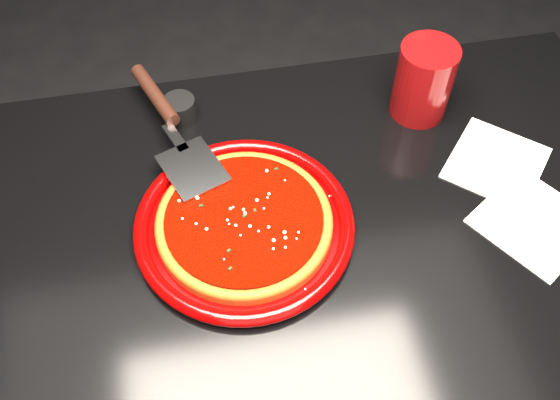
% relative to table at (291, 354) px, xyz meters
% --- Properties ---
extents(table, '(1.20, 0.80, 0.75)m').
position_rel_table_xyz_m(table, '(0.00, 0.00, 0.00)').
color(table, black).
rests_on(table, floor).
extents(plate, '(0.39, 0.39, 0.02)m').
position_rel_table_xyz_m(plate, '(-0.06, 0.06, 0.39)').
color(plate, '#790101').
rests_on(plate, table).
extents(pizza_crust, '(0.31, 0.31, 0.01)m').
position_rel_table_xyz_m(pizza_crust, '(-0.06, 0.06, 0.39)').
color(pizza_crust, brown).
rests_on(pizza_crust, plate).
extents(pizza_crust_rim, '(0.31, 0.31, 0.02)m').
position_rel_table_xyz_m(pizza_crust_rim, '(-0.06, 0.06, 0.40)').
color(pizza_crust_rim, brown).
rests_on(pizza_crust_rim, plate).
extents(pizza_sauce, '(0.28, 0.28, 0.01)m').
position_rel_table_xyz_m(pizza_sauce, '(-0.06, 0.06, 0.40)').
color(pizza_sauce, '#650800').
rests_on(pizza_sauce, plate).
extents(parmesan_dusting, '(0.23, 0.23, 0.01)m').
position_rel_table_xyz_m(parmesan_dusting, '(-0.06, 0.06, 0.41)').
color(parmesan_dusting, beige).
rests_on(parmesan_dusting, plate).
extents(basil_flecks, '(0.21, 0.21, 0.00)m').
position_rel_table_xyz_m(basil_flecks, '(-0.06, 0.06, 0.41)').
color(basil_flecks, black).
rests_on(basil_flecks, plate).
extents(pizza_server, '(0.22, 0.36, 0.03)m').
position_rel_table_xyz_m(pizza_server, '(-0.15, 0.25, 0.42)').
color(pizza_server, silver).
rests_on(pizza_server, plate).
extents(cup, '(0.10, 0.10, 0.13)m').
position_rel_table_xyz_m(cup, '(0.27, 0.25, 0.44)').
color(cup, maroon).
rests_on(cup, table).
extents(napkin_a, '(0.21, 0.21, 0.00)m').
position_rel_table_xyz_m(napkin_a, '(0.37, -0.01, 0.38)').
color(napkin_a, white).
rests_on(napkin_a, table).
extents(napkin_b, '(0.20, 0.21, 0.00)m').
position_rel_table_xyz_m(napkin_b, '(0.36, 0.11, 0.38)').
color(napkin_b, white).
rests_on(napkin_b, table).
extents(ramekin, '(0.06, 0.06, 0.04)m').
position_rel_table_xyz_m(ramekin, '(-0.14, 0.31, 0.40)').
color(ramekin, black).
rests_on(ramekin, table).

